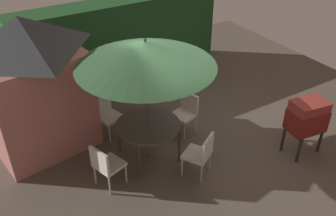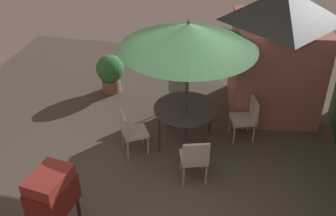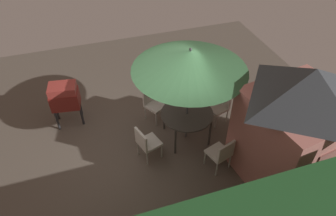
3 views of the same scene
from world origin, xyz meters
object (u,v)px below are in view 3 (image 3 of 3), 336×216
object	(u,v)px
chair_near_shed	(220,105)
chair_far_side	(153,102)
patio_umbrella	(190,60)
patio_table	(187,115)
bbq_grill	(64,97)
chair_toward_house	(221,153)
garden_shed	(296,125)
potted_plant_by_shed	(212,65)
chair_toward_hedge	(146,142)

from	to	relation	value
chair_near_shed	chair_far_side	distance (m)	1.75
patio_umbrella	chair_near_shed	world-z (taller)	patio_umbrella
chair_near_shed	patio_table	bearing A→B (deg)	17.36
bbq_grill	chair_toward_house	bearing A→B (deg)	139.46
chair_near_shed	garden_shed	bearing A→B (deg)	107.54
bbq_grill	chair_toward_house	world-z (taller)	bbq_grill
bbq_grill	chair_near_shed	size ratio (longest dim) A/B	1.33
potted_plant_by_shed	patio_umbrella	bearing A→B (deg)	52.55
chair_toward_house	potted_plant_by_shed	distance (m)	3.55
garden_shed	chair_far_side	world-z (taller)	garden_shed
patio_table	patio_umbrella	bearing A→B (deg)	0.00
patio_table	chair_far_side	distance (m)	1.15
patio_umbrella	chair_near_shed	size ratio (longest dim) A/B	2.85
bbq_grill	potted_plant_by_shed	distance (m)	4.44
garden_shed	chair_far_side	bearing A→B (deg)	-49.27
bbq_grill	chair_far_side	distance (m)	2.25
potted_plant_by_shed	chair_near_shed	bearing A→B (deg)	72.20
patio_table	chair_toward_house	distance (m)	1.26
bbq_grill	chair_toward_house	distance (m)	4.12
chair_toward_hedge	patio_umbrella	bearing A→B (deg)	-162.38
chair_toward_house	potted_plant_by_shed	xyz separation A→B (m)	(-1.26, -3.32, 0.01)
bbq_grill	chair_near_shed	bearing A→B (deg)	163.11
garden_shed	chair_toward_hedge	bearing A→B (deg)	-24.85
patio_umbrella	garden_shed	bearing A→B (deg)	135.45
potted_plant_by_shed	chair_toward_house	bearing A→B (deg)	69.18
chair_near_shed	potted_plant_by_shed	bearing A→B (deg)	-107.80
patio_umbrella	chair_toward_house	size ratio (longest dim) A/B	2.85
chair_toward_house	potted_plant_by_shed	world-z (taller)	potted_plant_by_shed
chair_far_side	potted_plant_by_shed	bearing A→B (deg)	-152.19
garden_shed	chair_near_shed	world-z (taller)	garden_shed
garden_shed	chair_toward_hedge	distance (m)	3.22
garden_shed	patio_umbrella	xyz separation A→B (m)	(1.68, -1.66, 0.87)
patio_umbrella	chair_toward_house	world-z (taller)	patio_umbrella
chair_near_shed	chair_toward_house	xyz separation A→B (m)	(0.68, 1.51, 0.00)
chair_toward_house	bbq_grill	bearing A→B (deg)	-40.54
patio_table	chair_far_side	world-z (taller)	chair_far_side
chair_toward_house	potted_plant_by_shed	size ratio (longest dim) A/B	0.96
chair_far_side	patio_umbrella	bearing A→B (deg)	120.80
chair_near_shed	chair_far_side	world-z (taller)	same
chair_toward_house	garden_shed	bearing A→B (deg)	160.14
patio_table	patio_umbrella	world-z (taller)	patio_umbrella
chair_toward_hedge	patio_table	bearing A→B (deg)	-162.38
chair_toward_hedge	potted_plant_by_shed	distance (m)	3.71
patio_table	chair_far_side	xyz separation A→B (m)	(0.58, -0.97, -0.21)
garden_shed	patio_umbrella	bearing A→B (deg)	-44.55
patio_umbrella	chair_far_side	distance (m)	2.09
chair_near_shed	chair_toward_hedge	xyz separation A→B (m)	(2.18, 0.69, 0.00)
patio_umbrella	bbq_grill	distance (m)	3.43
chair_toward_hedge	chair_toward_house	xyz separation A→B (m)	(-1.50, 0.83, 0.00)
potted_plant_by_shed	garden_shed	bearing A→B (deg)	90.74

